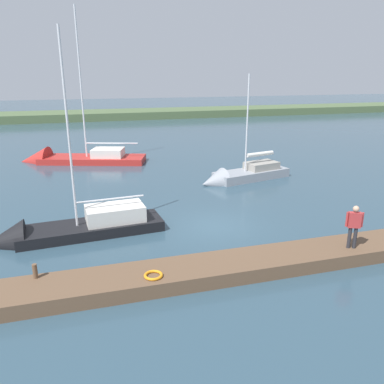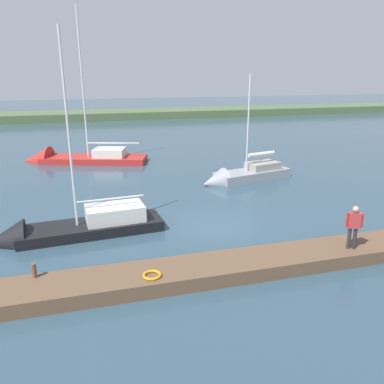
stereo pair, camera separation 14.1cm
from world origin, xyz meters
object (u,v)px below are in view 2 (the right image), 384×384
at_px(mooring_post_near, 34,271).
at_px(sailboat_near_dock, 241,177).
at_px(life_ring_buoy, 152,275).
at_px(sailboat_mid_channel, 73,161).
at_px(sailboat_far_right, 68,231).
at_px(person_on_dock, 354,224).

height_order(mooring_post_near, sailboat_near_dock, sailboat_near_dock).
height_order(mooring_post_near, life_ring_buoy, mooring_post_near).
bearing_deg(sailboat_mid_channel, mooring_post_near, 105.15).
bearing_deg(sailboat_far_right, person_on_dock, 148.51).
height_order(mooring_post_near, person_on_dock, person_on_dock).
bearing_deg(sailboat_far_right, sailboat_mid_channel, -94.50).
distance_m(life_ring_buoy, sailboat_near_dock, 14.99).
height_order(sailboat_near_dock, person_on_dock, sailboat_near_dock).
height_order(life_ring_buoy, sailboat_far_right, sailboat_far_right).
bearing_deg(sailboat_mid_channel, sailboat_far_right, 107.75).
distance_m(sailboat_mid_channel, person_on_dock, 24.25).
distance_m(mooring_post_near, sailboat_near_dock, 16.77).
relative_size(sailboat_near_dock, person_on_dock, 4.49).
distance_m(mooring_post_near, sailboat_far_right, 4.71).
xyz_separation_m(mooring_post_near, person_on_dock, (-11.90, 0.97, 0.78)).
height_order(sailboat_mid_channel, person_on_dock, sailboat_mid_channel).
relative_size(mooring_post_near, sailboat_near_dock, 0.06).
distance_m(sailboat_far_right, sailboat_near_dock, 13.26).
xyz_separation_m(sailboat_near_dock, person_on_dock, (0.43, 12.33, 1.35)).
height_order(sailboat_near_dock, sailboat_mid_channel, sailboat_mid_channel).
distance_m(life_ring_buoy, person_on_dock, 8.08).
bearing_deg(sailboat_mid_channel, life_ring_buoy, 115.50).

